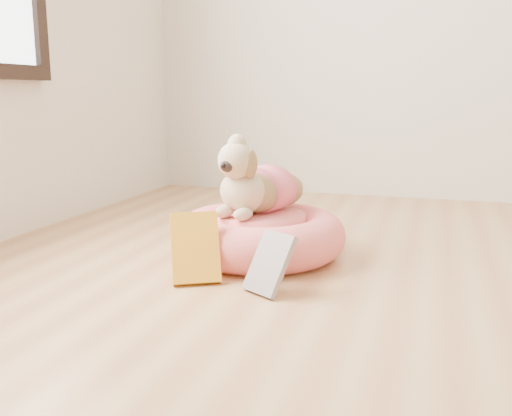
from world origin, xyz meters
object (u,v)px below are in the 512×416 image
(book_yellow, at_px, (195,248))
(pet_bed, at_px, (260,235))
(dog, at_px, (256,172))
(book_white, at_px, (270,263))

(book_yellow, bearing_deg, pet_bed, 42.88)
(dog, xyz_separation_m, book_yellow, (-0.09, -0.34, -0.20))
(dog, xyz_separation_m, book_white, (0.16, -0.37, -0.22))
(pet_bed, relative_size, book_white, 3.21)
(pet_bed, height_order, book_yellow, book_yellow)
(dog, bearing_deg, book_white, -50.13)
(pet_bed, relative_size, book_yellow, 2.73)
(pet_bed, xyz_separation_m, dog, (-0.02, 0.00, 0.23))
(pet_bed, bearing_deg, book_yellow, -108.55)
(book_white, bearing_deg, dog, 143.85)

